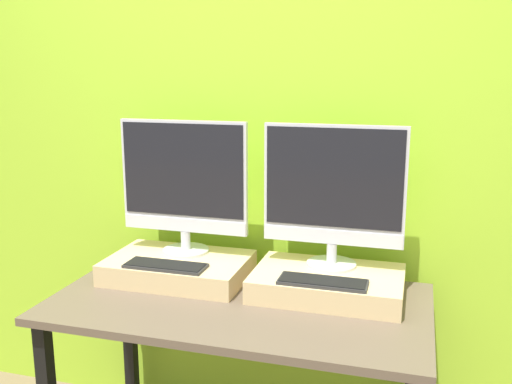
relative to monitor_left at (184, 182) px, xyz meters
name	(u,v)px	position (x,y,z in m)	size (l,w,h in m)	color
wall_back	(270,145)	(0.31, 0.21, 0.14)	(8.00, 0.04, 2.60)	#9ED12D
workbench	(239,322)	(0.31, -0.23, -0.48)	(1.41, 0.74, 0.77)	brown
wooden_riser_left	(178,268)	(0.00, -0.08, -0.35)	(0.57, 0.38, 0.09)	#D6B77F
monitor_left	(184,182)	(0.00, 0.00, 0.00)	(0.55, 0.20, 0.56)	silver
keyboard_left	(166,266)	(0.00, -0.20, -0.29)	(0.32, 0.12, 0.01)	#2D2D2D
wooden_riser_right	(328,283)	(0.62, -0.08, -0.35)	(0.57, 0.38, 0.09)	#D6B77F
monitor_right	(333,191)	(0.62, 0.00, 0.00)	(0.55, 0.20, 0.56)	silver
keyboard_right	(323,282)	(0.62, -0.20, -0.29)	(0.32, 0.12, 0.01)	#2D2D2D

